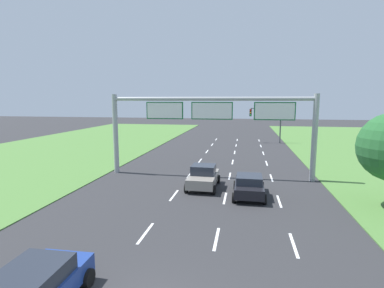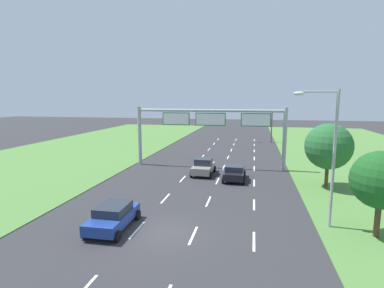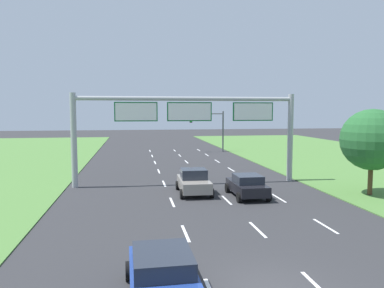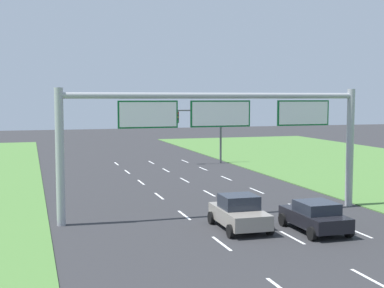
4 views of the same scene
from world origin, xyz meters
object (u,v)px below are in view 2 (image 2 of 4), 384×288
object	(u,v)px
traffic_light_mast	(261,121)
car_lead_silver	(113,216)
street_lamp	(328,147)
car_mid_lane	(234,172)
car_near_red	(203,167)
roadside_tree_near	(381,180)
roadside_tree_mid	(329,146)
sign_gantry	(210,125)

from	to	relation	value
traffic_light_mast	car_lead_silver	bearing A→B (deg)	-103.62
street_lamp	car_lead_silver	bearing A→B (deg)	-167.49
car_mid_lane	car_near_red	bearing A→B (deg)	155.23
car_lead_silver	roadside_tree_near	bearing A→B (deg)	5.94
car_lead_silver	traffic_light_mast	distance (m)	40.81
traffic_light_mast	street_lamp	xyz separation A→B (m)	(3.16, -36.72, 1.21)
car_mid_lane	traffic_light_mast	bearing A→B (deg)	83.55
roadside_tree_near	car_lead_silver	bearing A→B (deg)	-172.98
car_mid_lane	roadside_tree_mid	size ratio (longest dim) A/B	0.69
street_lamp	roadside_tree_near	distance (m)	3.30
traffic_light_mast	street_lamp	bearing A→B (deg)	-85.08
car_lead_silver	traffic_light_mast	bearing A→B (deg)	75.30
car_mid_lane	traffic_light_mast	distance (m)	27.21
car_lead_silver	roadside_tree_mid	xyz separation A→B (m)	(14.86, 11.75, 2.99)
sign_gantry	roadside_tree_near	size ratio (longest dim) A/B	3.40
roadside_tree_mid	traffic_light_mast	bearing A→B (deg)	100.75
car_lead_silver	roadside_tree_near	world-z (taller)	roadside_tree_near
sign_gantry	car_near_red	bearing A→B (deg)	-93.12
roadside_tree_near	roadside_tree_mid	xyz separation A→B (m)	(-0.57, 9.85, 0.35)
traffic_light_mast	street_lamp	distance (m)	36.88
car_mid_lane	sign_gantry	xyz separation A→B (m)	(-3.15, 4.89, 4.20)
car_near_red	roadside_tree_near	xyz separation A→B (m)	(12.17, -12.31, 2.59)
car_lead_silver	street_lamp	world-z (taller)	street_lamp
car_near_red	roadside_tree_mid	size ratio (longest dim) A/B	0.69
sign_gantry	roadside_tree_near	xyz separation A→B (m)	(11.99, -15.67, -1.56)
car_mid_lane	sign_gantry	world-z (taller)	sign_gantry
car_mid_lane	street_lamp	distance (m)	12.39
sign_gantry	car_lead_silver	bearing A→B (deg)	-101.11
car_near_red	car_lead_silver	bearing A→B (deg)	-101.78
car_near_red	sign_gantry	xyz separation A→B (m)	(0.18, 3.36, 4.14)
car_mid_lane	traffic_light_mast	xyz separation A→B (m)	(2.98, 26.87, 3.10)
traffic_light_mast	roadside_tree_near	bearing A→B (deg)	-81.17
sign_gantry	traffic_light_mast	world-z (taller)	sign_gantry
sign_gantry	traffic_light_mast	xyz separation A→B (m)	(6.13, 21.98, -1.11)
roadside_tree_near	sign_gantry	bearing A→B (deg)	127.41
car_mid_lane	roadside_tree_near	world-z (taller)	roadside_tree_near
car_near_red	traffic_light_mast	distance (m)	26.29
sign_gantry	street_lamp	distance (m)	17.43
roadside_tree_mid	car_lead_silver	bearing A→B (deg)	-141.68
car_lead_silver	car_mid_lane	xyz separation A→B (m)	(6.60, 12.68, -0.01)
car_lead_silver	street_lamp	bearing A→B (deg)	11.43
sign_gantry	street_lamp	xyz separation A→B (m)	(9.29, -14.75, 0.11)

